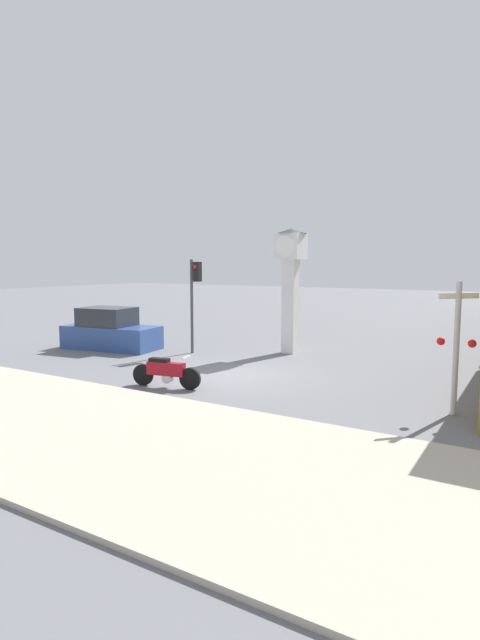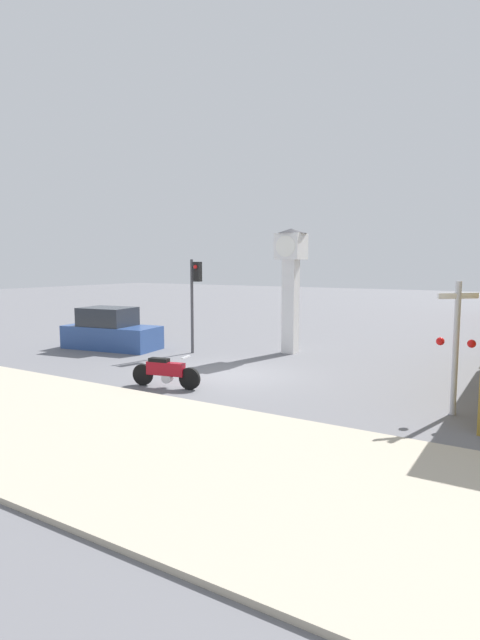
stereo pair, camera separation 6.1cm
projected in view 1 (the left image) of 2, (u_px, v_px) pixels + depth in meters
name	position (u px, v px, depth m)	size (l,w,h in m)	color
ground_plane	(232.00, 374.00, 16.69)	(120.00, 120.00, 0.00)	slate
sidewalk_strip	(77.00, 427.00, 11.15)	(36.00, 6.00, 0.10)	#B2A893
motorcycle	(166.00, 372.00, 14.88)	(2.21, 0.65, 0.98)	black
clock_tower	(291.00, 271.00, 20.41)	(1.26, 1.26, 5.11)	white
traffic_light	(195.00, 289.00, 20.36)	(0.50, 0.35, 3.87)	#47474C
railroad_crossing_signal	(456.00, 342.00, 12.04)	(0.90, 0.82, 3.27)	#B7B7BC
parked_car	(110.00, 331.00, 21.75)	(4.41, 2.36, 1.80)	#2D4C8C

